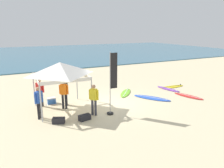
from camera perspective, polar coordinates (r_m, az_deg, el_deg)
name	(u,v)px	position (r m, az deg, el deg)	size (l,w,h in m)	color
ground_plane	(110,103)	(13.37, -0.51, -5.14)	(80.00, 80.00, 0.00)	beige
sea	(39,54)	(42.11, -19.05, 7.76)	(80.00, 36.00, 0.10)	#386B84
canopy_tent	(60,69)	(12.10, -13.89, 4.03)	(2.79, 2.79, 2.75)	#B7B7BC
surfboard_blue	(152,98)	(14.45, 10.74, -3.72)	(2.00, 2.52, 0.19)	blue
surfboard_purple	(168,89)	(16.86, 14.98, -1.31)	(0.95, 2.12, 0.19)	purple
surfboard_red	(188,96)	(15.53, 19.93, -3.07)	(1.14, 2.20, 0.19)	red
surfboard_yellow	(172,87)	(17.60, 15.94, -0.70)	(2.24, 0.63, 0.19)	yellow
surfboard_lime	(126,93)	(15.34, 3.70, -2.40)	(1.89, 2.06, 0.19)	#7AD12D
person_yellow	(94,98)	(11.25, -4.96, -3.73)	(0.42, 0.41, 1.71)	#383842
person_black	(66,89)	(13.03, -12.45, -1.46)	(0.25, 0.55, 1.71)	black
person_red	(40,91)	(13.22, -18.91, -1.68)	(0.44, 0.40, 1.71)	#2D2D33
person_blue	(39,101)	(11.41, -19.17, -4.26)	(0.46, 0.39, 1.71)	black
person_orange	(64,92)	(12.45, -12.90, -2.24)	(0.48, 0.37, 1.71)	black
banner_flag	(112,86)	(11.21, 0.01, -0.62)	(0.60, 0.36, 3.40)	#99999E
gear_bag_near_tent	(85,117)	(11.01, -7.43, -8.97)	(0.60, 0.32, 0.28)	#232328
gear_bag_by_pole	(59,120)	(10.90, -14.25, -9.56)	(0.60, 0.32, 0.28)	#232328
cooler_box	(52,101)	(13.72, -16.06, -4.33)	(0.50, 0.36, 0.39)	#2D60B7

